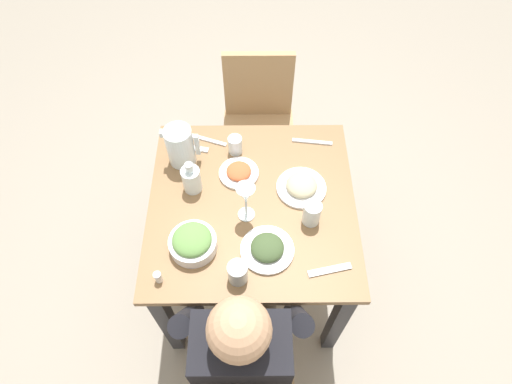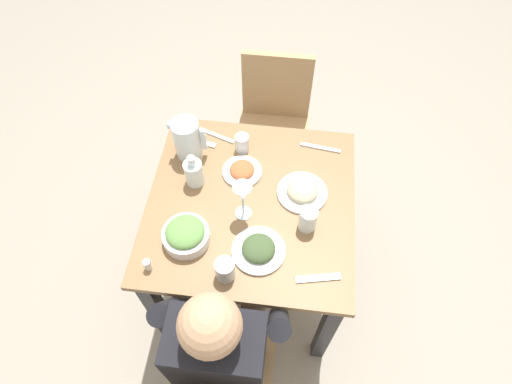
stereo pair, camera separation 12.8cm
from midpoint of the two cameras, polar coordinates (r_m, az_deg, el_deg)
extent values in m
plane|color=gray|center=(2.48, 0.99, -10.79)|extent=(8.00, 8.00, 0.00)
cube|color=olive|center=(1.82, 1.33, -1.66)|extent=(0.87, 0.87, 0.03)
cube|color=#232328|center=(2.06, -11.10, -15.19)|extent=(0.06, 0.06, 0.72)
cube|color=#232328|center=(2.03, 11.18, -17.65)|extent=(0.06, 0.06, 0.72)
cube|color=#232328|center=(2.39, -6.99, 2.17)|extent=(0.06, 0.06, 0.72)
cube|color=#232328|center=(2.36, 11.38, 0.34)|extent=(0.06, 0.06, 0.72)
cube|color=tan|center=(2.15, -6.22, -19.69)|extent=(0.04, 0.04, 0.41)
cube|color=tan|center=(2.13, 3.42, -20.83)|extent=(0.04, 0.04, 0.41)
cube|color=tan|center=(1.88, -2.35, -23.76)|extent=(0.40, 0.40, 0.03)
cube|color=tan|center=(2.74, 7.30, 6.44)|extent=(0.04, 0.04, 0.41)
cube|color=tan|center=(2.74, 0.17, 7.15)|extent=(0.04, 0.04, 0.41)
cube|color=tan|center=(2.53, 6.92, 0.60)|extent=(0.04, 0.04, 0.41)
cube|color=tan|center=(2.53, -0.74, 1.37)|extent=(0.04, 0.04, 0.41)
cube|color=tan|center=(2.46, 3.68, 7.16)|extent=(0.40, 0.40, 0.03)
cube|color=tan|center=(2.42, 4.34, 13.80)|extent=(0.38, 0.04, 0.42)
cube|color=black|center=(1.63, -2.53, -21.12)|extent=(0.32, 0.20, 0.50)
sphere|color=tan|center=(1.27, -3.17, -17.47)|extent=(0.19, 0.19, 0.19)
cylinder|color=#473D33|center=(1.95, -3.95, -17.20)|extent=(0.11, 0.38, 0.11)
cylinder|color=#473D33|center=(2.19, -2.85, -13.90)|extent=(0.10, 0.10, 0.44)
cylinder|color=black|center=(1.67, -8.89, -15.24)|extent=(0.08, 0.23, 0.37)
cylinder|color=#473D33|center=(1.95, 1.24, -17.81)|extent=(0.11, 0.38, 0.11)
cylinder|color=#473D33|center=(2.18, 1.71, -14.41)|extent=(0.10, 0.10, 0.44)
cylinder|color=black|center=(1.64, 5.42, -16.94)|extent=(0.08, 0.23, 0.37)
cylinder|color=silver|center=(1.90, -7.22, 6.91)|extent=(0.12, 0.12, 0.19)
cube|color=silver|center=(1.88, -5.01, 6.92)|extent=(0.02, 0.02, 0.11)
cube|color=silver|center=(1.85, -9.14, 8.70)|extent=(0.04, 0.03, 0.02)
cylinder|color=white|center=(1.71, -7.13, -5.96)|extent=(0.19, 0.19, 0.05)
ellipsoid|color=#608E47|center=(1.67, -7.25, -5.39)|extent=(0.15, 0.15, 0.06)
cylinder|color=white|center=(1.89, 0.09, 2.62)|extent=(0.17, 0.17, 0.01)
ellipsoid|color=#CC5B33|center=(1.87, 0.09, 2.90)|extent=(0.11, 0.11, 0.04)
cylinder|color=white|center=(1.69, 2.54, -7.89)|extent=(0.21, 0.21, 0.01)
ellipsoid|color=#3D512D|center=(1.67, 2.56, -7.61)|extent=(0.13, 0.13, 0.05)
cylinder|color=white|center=(1.84, 8.13, -0.18)|extent=(0.21, 0.21, 0.01)
ellipsoid|color=#B7AD89|center=(1.82, 8.20, 0.16)|extent=(0.13, 0.13, 0.06)
cylinder|color=silver|center=(1.61, -1.83, -10.40)|extent=(0.08, 0.08, 0.09)
cylinder|color=silver|center=(1.72, 9.03, -3.70)|extent=(0.07, 0.07, 0.11)
cylinder|color=silver|center=(1.94, 0.05, 6.40)|extent=(0.06, 0.06, 0.09)
cylinder|color=silver|center=(1.77, 0.39, -2.93)|extent=(0.07, 0.07, 0.01)
cylinder|color=silver|center=(1.73, 0.40, -2.03)|extent=(0.01, 0.01, 0.10)
cone|color=silver|center=(1.65, 0.42, -0.30)|extent=(0.08, 0.08, 0.09)
cylinder|color=silver|center=(1.83, -6.27, 2.41)|extent=(0.08, 0.08, 0.12)
cylinder|color=gold|center=(1.85, -6.20, 1.97)|extent=(0.07, 0.07, 0.07)
cylinder|color=silver|center=(1.76, -6.51, 3.99)|extent=(0.03, 0.03, 0.04)
cylinder|color=white|center=(1.68, -12.03, -9.65)|extent=(0.03, 0.03, 0.04)
cylinder|color=#B2B2B7|center=(1.66, -12.20, -9.26)|extent=(0.03, 0.03, 0.01)
cube|color=silver|center=(1.67, 10.49, -11.31)|extent=(0.17, 0.06, 0.01)
cube|color=silver|center=(2.02, -3.43, 7.41)|extent=(0.18, 0.08, 0.01)
cube|color=silver|center=(2.01, -5.79, 6.62)|extent=(0.17, 0.06, 0.01)
cube|color=silver|center=(2.01, 10.37, 5.72)|extent=(0.19, 0.04, 0.01)
camera|label=1|loc=(0.06, -87.97, 3.04)|focal=30.12mm
camera|label=2|loc=(0.06, 92.03, -3.04)|focal=30.12mm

